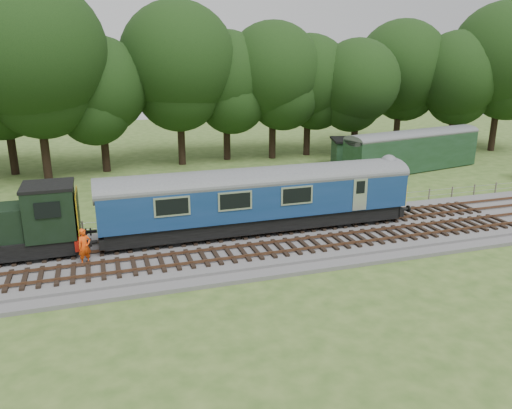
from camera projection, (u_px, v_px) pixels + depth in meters
name	position (u px, v px, depth m)	size (l,w,h in m)	color
ground	(235.00, 249.00, 27.68)	(120.00, 120.00, 0.00)	#37551F
ballast	(235.00, 246.00, 27.63)	(70.00, 7.00, 0.35)	#4C4C4F
track_north	(228.00, 233.00, 28.83)	(67.20, 2.40, 0.21)	black
track_south	(243.00, 252.00, 26.10)	(67.20, 2.40, 0.21)	black
fence	(216.00, 224.00, 31.78)	(64.00, 0.12, 1.00)	#6B6054
tree_line	(173.00, 167.00, 47.72)	(70.00, 8.00, 18.00)	black
dmu_railcar	(259.00, 194.00, 28.75)	(18.05, 2.86, 3.88)	black
worker	(85.00, 247.00, 24.49)	(0.68, 0.44, 1.86)	#FB4A0D
parked_coach	(413.00, 148.00, 45.73)	(14.70, 5.41, 3.70)	#163118
shed	(350.00, 153.00, 47.38)	(4.16, 4.16, 2.74)	#163118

